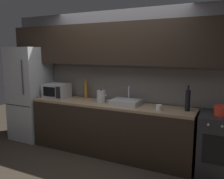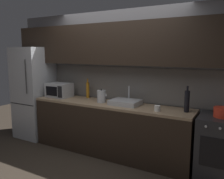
{
  "view_description": "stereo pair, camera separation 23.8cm",
  "coord_description": "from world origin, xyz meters",
  "px_view_note": "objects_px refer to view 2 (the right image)",
  "views": [
    {
      "loc": [
        1.78,
        -2.61,
        1.76
      ],
      "look_at": [
        0.06,
        0.9,
        1.14
      ],
      "focal_mm": 37.72,
      "sensor_mm": 36.0,
      "label": 1
    },
    {
      "loc": [
        1.99,
        -2.5,
        1.76
      ],
      "look_at": [
        0.06,
        0.9,
        1.14
      ],
      "focal_mm": 37.72,
      "sensor_mm": 36.0,
      "label": 2
    }
  ],
  "objects_px": {
    "microwave": "(59,90)",
    "kettle": "(101,96)",
    "wine_bottle_dark": "(187,101)",
    "cooking_pot": "(224,112)",
    "refrigerator": "(34,92)",
    "wine_bottle_amber": "(88,90)",
    "mug_white": "(157,108)",
    "oven_range": "(220,149)"
  },
  "relations": [
    {
      "from": "microwave",
      "to": "kettle",
      "type": "bearing_deg",
      "value": -2.0
    },
    {
      "from": "wine_bottle_dark",
      "to": "cooking_pot",
      "type": "height_order",
      "value": "wine_bottle_dark"
    },
    {
      "from": "refrigerator",
      "to": "wine_bottle_amber",
      "type": "distance_m",
      "value": 1.24
    },
    {
      "from": "microwave",
      "to": "refrigerator",
      "type": "bearing_deg",
      "value": -178.45
    },
    {
      "from": "refrigerator",
      "to": "kettle",
      "type": "relative_size",
      "value": 7.89
    },
    {
      "from": "refrigerator",
      "to": "mug_white",
      "type": "height_order",
      "value": "refrigerator"
    },
    {
      "from": "refrigerator",
      "to": "kettle",
      "type": "height_order",
      "value": "refrigerator"
    },
    {
      "from": "oven_range",
      "to": "microwave",
      "type": "height_order",
      "value": "microwave"
    },
    {
      "from": "refrigerator",
      "to": "oven_range",
      "type": "relative_size",
      "value": 2.07
    },
    {
      "from": "wine_bottle_dark",
      "to": "cooking_pot",
      "type": "relative_size",
      "value": 1.48
    },
    {
      "from": "kettle",
      "to": "refrigerator",
      "type": "bearing_deg",
      "value": 179.44
    },
    {
      "from": "refrigerator",
      "to": "mug_white",
      "type": "relative_size",
      "value": 21.47
    },
    {
      "from": "refrigerator",
      "to": "wine_bottle_dark",
      "type": "xyz_separation_m",
      "value": [
        3.1,
        0.03,
        0.13
      ]
    },
    {
      "from": "wine_bottle_dark",
      "to": "kettle",
      "type": "bearing_deg",
      "value": -178.04
    },
    {
      "from": "wine_bottle_dark",
      "to": "mug_white",
      "type": "xyz_separation_m",
      "value": [
        -0.39,
        -0.16,
        -0.12
      ]
    },
    {
      "from": "refrigerator",
      "to": "microwave",
      "type": "bearing_deg",
      "value": 1.55
    },
    {
      "from": "oven_range",
      "to": "mug_white",
      "type": "relative_size",
      "value": 10.38
    },
    {
      "from": "oven_range",
      "to": "wine_bottle_amber",
      "type": "relative_size",
      "value": 2.46
    },
    {
      "from": "wine_bottle_amber",
      "to": "microwave",
      "type": "bearing_deg",
      "value": -159.98
    },
    {
      "from": "oven_range",
      "to": "wine_bottle_amber",
      "type": "bearing_deg",
      "value": 174.8
    },
    {
      "from": "oven_range",
      "to": "wine_bottle_dark",
      "type": "bearing_deg",
      "value": 176.0
    },
    {
      "from": "wine_bottle_amber",
      "to": "cooking_pot",
      "type": "distance_m",
      "value": 2.39
    },
    {
      "from": "wine_bottle_amber",
      "to": "refrigerator",
      "type": "bearing_deg",
      "value": -170.02
    },
    {
      "from": "wine_bottle_dark",
      "to": "microwave",
      "type": "bearing_deg",
      "value": -179.66
    },
    {
      "from": "wine_bottle_dark",
      "to": "mug_white",
      "type": "height_order",
      "value": "wine_bottle_dark"
    },
    {
      "from": "refrigerator",
      "to": "kettle",
      "type": "xyz_separation_m",
      "value": [
        1.67,
        -0.02,
        0.08
      ]
    },
    {
      "from": "kettle",
      "to": "cooking_pot",
      "type": "bearing_deg",
      "value": 0.49
    },
    {
      "from": "refrigerator",
      "to": "oven_range",
      "type": "height_order",
      "value": "refrigerator"
    },
    {
      "from": "wine_bottle_dark",
      "to": "refrigerator",
      "type": "bearing_deg",
      "value": -179.4
    },
    {
      "from": "oven_range",
      "to": "mug_white",
      "type": "height_order",
      "value": "mug_white"
    },
    {
      "from": "refrigerator",
      "to": "cooking_pot",
      "type": "distance_m",
      "value": 3.6
    },
    {
      "from": "oven_range",
      "to": "microwave",
      "type": "xyz_separation_m",
      "value": [
        -2.91,
        0.02,
        0.58
      ]
    },
    {
      "from": "microwave",
      "to": "cooking_pot",
      "type": "height_order",
      "value": "microwave"
    },
    {
      "from": "refrigerator",
      "to": "mug_white",
      "type": "distance_m",
      "value": 2.72
    },
    {
      "from": "refrigerator",
      "to": "cooking_pot",
      "type": "xyz_separation_m",
      "value": [
        3.59,
        0.0,
        0.03
      ]
    },
    {
      "from": "microwave",
      "to": "wine_bottle_dark",
      "type": "relative_size",
      "value": 1.2
    },
    {
      "from": "microwave",
      "to": "oven_range",
      "type": "bearing_deg",
      "value": -0.39
    },
    {
      "from": "oven_range",
      "to": "mug_white",
      "type": "distance_m",
      "value": 1.01
    },
    {
      "from": "refrigerator",
      "to": "kettle",
      "type": "bearing_deg",
      "value": -0.56
    },
    {
      "from": "kettle",
      "to": "wine_bottle_dark",
      "type": "height_order",
      "value": "wine_bottle_dark"
    },
    {
      "from": "oven_range",
      "to": "kettle",
      "type": "bearing_deg",
      "value": -179.55
    },
    {
      "from": "kettle",
      "to": "cooking_pot",
      "type": "height_order",
      "value": "kettle"
    }
  ]
}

